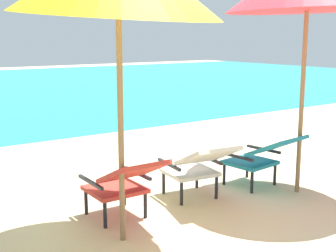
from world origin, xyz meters
TOP-DOWN VIEW (x-y plane):
  - ground_plane at (0.00, 4.00)m, footprint 40.00×40.00m
  - lounge_chair_left at (-0.92, 0.07)m, footprint 0.55×0.88m
  - lounge_chair_center at (0.02, 0.12)m, footprint 0.65×0.94m
  - lounge_chair_right at (0.90, 0.02)m, footprint 0.64×0.93m

SIDE VIEW (x-z plane):
  - ground_plane at x=0.00m, z-range 0.00..0.00m
  - lounge_chair_left at x=-0.92m, z-range 0.06..0.75m
  - lounge_chair_center at x=0.02m, z-range 0.06..0.75m
  - lounge_chair_right at x=0.90m, z-range 0.06..0.75m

